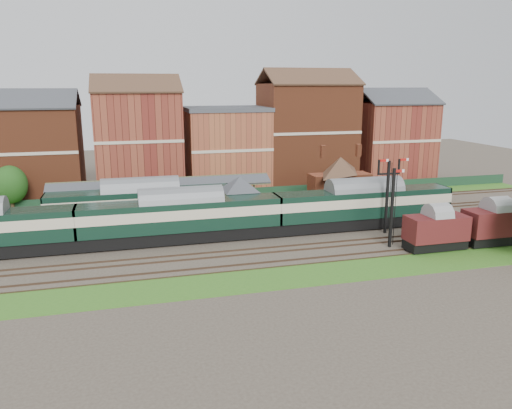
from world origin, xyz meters
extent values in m
plane|color=#473D33|center=(0.00, 0.00, 0.00)|extent=(160.00, 160.00, 0.00)
cube|color=#2D6619|center=(0.00, 16.00, 0.03)|extent=(90.00, 4.50, 0.06)
cube|color=#2D6619|center=(0.00, -12.00, 0.03)|extent=(90.00, 5.00, 0.06)
cube|color=#193823|center=(0.00, 18.00, 0.75)|extent=(90.00, 0.12, 1.50)
cube|color=#2D2D2D|center=(-5.00, 9.75, 0.50)|extent=(55.00, 3.40, 1.00)
cube|color=#57684A|center=(-3.00, 3.25, 1.20)|extent=(3.40, 3.20, 2.40)
cube|color=#4F5635|center=(-3.00, 3.25, 3.40)|extent=(3.60, 3.40, 2.00)
pyramid|color=#383A3F|center=(-3.00, 3.25, 5.20)|extent=(5.40, 5.40, 1.60)
cube|color=maroon|center=(5.00, 3.25, 1.10)|extent=(3.00, 2.40, 2.20)
cube|color=#4C3323|center=(5.00, 2.60, 2.55)|extent=(3.20, 1.34, 0.79)
cube|color=#4C3323|center=(5.00, 3.90, 2.55)|extent=(3.20, 1.34, 0.79)
cube|color=brown|center=(12.00, 9.75, 2.75)|extent=(8.00, 3.00, 3.50)
pyramid|color=#4C3323|center=(12.00, 9.75, 5.60)|extent=(8.10, 8.10, 2.20)
cube|color=brown|center=(9.50, 9.75, 6.10)|extent=(0.60, 0.60, 1.60)
cube|color=brown|center=(14.50, 9.75, 6.10)|extent=(0.60, 0.60, 1.60)
cube|color=#4F5635|center=(-22.00, 8.45, 2.70)|extent=(0.22, 0.22, 3.40)
cube|color=#4F5635|center=(0.00, 11.05, 2.70)|extent=(0.22, 0.22, 3.40)
cube|color=#383A3F|center=(-11.00, 8.80, 4.60)|extent=(26.00, 1.99, 0.90)
cube|color=#383A3F|center=(-11.00, 10.70, 4.60)|extent=(26.00, 1.99, 0.90)
cube|color=#4F5635|center=(-11.00, 9.75, 4.98)|extent=(26.00, 0.20, 0.20)
cube|color=black|center=(12.00, -2.50, 4.00)|extent=(0.25, 0.25, 8.00)
cube|color=black|center=(12.00, -2.50, 6.60)|extent=(2.60, 0.18, 0.18)
cube|color=#B2140F|center=(11.35, -2.50, 8.05)|extent=(1.10, 0.08, 0.25)
cube|color=#B2140F|center=(13.75, -2.50, 8.05)|extent=(1.10, 0.08, 0.25)
cube|color=black|center=(10.00, -7.00, 4.00)|extent=(0.25, 0.25, 8.00)
cube|color=#B2140F|center=(10.55, -7.00, 7.70)|extent=(1.10, 0.08, 0.25)
cube|color=brown|center=(-28.00, 25.00, 6.50)|extent=(14.00, 10.00, 13.00)
cube|color=maroon|center=(-13.00, 25.00, 7.50)|extent=(12.00, 10.00, 15.00)
cube|color=#9D5332|center=(0.00, 25.00, 6.00)|extent=(12.00, 10.00, 12.00)
cube|color=brown|center=(13.00, 25.00, 8.00)|extent=(14.00, 10.00, 16.00)
cube|color=maroon|center=(28.00, 25.00, 6.50)|extent=(12.00, 10.00, 13.00)
cube|color=black|center=(-9.91, 0.00, 0.79)|extent=(20.46, 2.86, 1.25)
cube|color=black|center=(-9.91, 0.00, 2.89)|extent=(20.46, 3.18, 2.96)
cube|color=beige|center=(-9.91, 0.00, 3.24)|extent=(20.48, 3.22, 1.02)
cube|color=slate|center=(-9.91, 0.00, 4.54)|extent=(20.46, 3.18, 0.68)
cube|color=black|center=(10.56, 0.00, 0.79)|extent=(20.46, 2.86, 1.25)
cube|color=black|center=(10.56, 0.00, 2.89)|extent=(20.46, 3.18, 2.96)
cube|color=beige|center=(10.56, 0.00, 3.24)|extent=(20.48, 3.22, 1.02)
cube|color=slate|center=(10.56, 0.00, 4.54)|extent=(20.46, 3.18, 0.68)
cube|color=black|center=(-13.67, 6.50, 0.79)|extent=(20.49, 2.87, 1.25)
cube|color=black|center=(-13.67, 6.50, 2.89)|extent=(20.49, 3.19, 2.96)
cube|color=beige|center=(-13.67, 6.50, 3.25)|extent=(20.51, 3.23, 1.02)
cube|color=slate|center=(-13.67, 6.50, 4.54)|extent=(20.49, 3.19, 0.68)
cube|color=black|center=(13.82, -9.00, 0.61)|extent=(6.01, 2.21, 0.90)
cube|color=#4A1517|center=(13.82, -9.00, 2.26)|extent=(6.01, 2.60, 2.40)
cube|color=gray|center=(13.82, -9.00, 3.59)|extent=(6.01, 2.60, 0.44)
cube|color=black|center=(20.62, -9.00, 0.64)|extent=(6.36, 2.34, 0.95)
cube|color=#4A1517|center=(20.62, -9.00, 2.39)|extent=(6.36, 2.75, 2.54)
cube|color=gray|center=(20.62, -9.00, 3.78)|extent=(6.36, 2.75, 0.47)
cylinder|color=#382619|center=(-29.21, 17.51, 1.42)|extent=(0.44, 0.44, 2.84)
ellipsoid|color=#1F3E11|center=(-29.21, 17.51, 3.69)|extent=(4.17, 4.17, 4.79)
camera|label=1|loc=(-15.29, -49.59, 15.90)|focal=35.00mm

